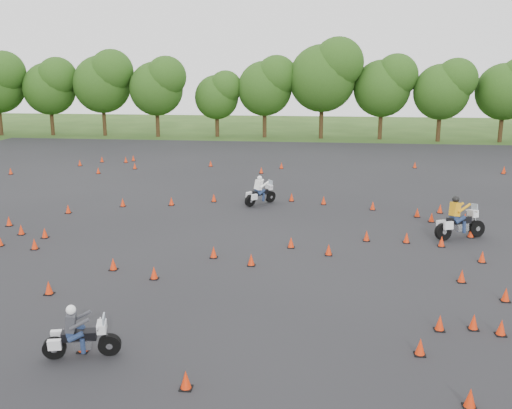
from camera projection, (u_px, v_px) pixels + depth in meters
The scene contains 7 objects.
ground at pixel (244, 256), 23.26m from camera, with size 140.00×140.00×0.00m, color #2D5119.
asphalt_pad at pixel (261, 218), 29.05m from camera, with size 62.00×62.00×0.00m, color black.
treeline at pixel (323, 97), 55.56m from camera, with size 87.00×32.65×11.13m.
traffic_cones at pixel (258, 216), 28.59m from camera, with size 36.42×33.26×0.45m.
rider_grey at pixel (81, 329), 14.96m from camera, with size 2.02×0.62×1.56m, color #36373D, non-canonical shape.
rider_yellow at pixel (462, 218), 25.35m from camera, with size 2.51×0.77×1.94m, color orange, non-canonical shape.
rider_white at pixel (260, 190), 31.82m from camera, with size 2.18×0.67×1.68m, color white, non-canonical shape.
Camera 1 is at (3.11, -21.91, 7.46)m, focal length 40.00 mm.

